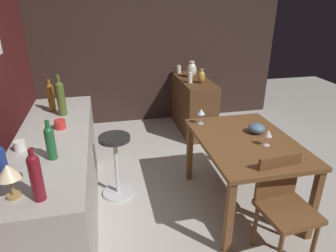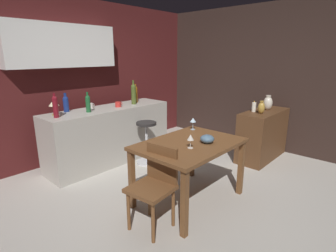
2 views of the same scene
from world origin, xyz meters
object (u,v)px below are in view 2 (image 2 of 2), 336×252
at_px(dining_table, 190,150).
at_px(pillar_candle_short, 268,103).
at_px(wine_bottle_ruby, 55,106).
at_px(wine_bottle_cobalt, 66,103).
at_px(sideboard_cabinet, 263,135).
at_px(pillar_candle_tall, 254,107).
at_px(bar_stool, 147,142).
at_px(wine_bottle_amber, 136,94).
at_px(vase_ceramic_ivory, 268,103).
at_px(wine_bottle_olive, 134,93).
at_px(wine_bottle_green, 88,103).
at_px(wine_glass_left, 193,120).
at_px(chair_near_window, 155,183).
at_px(counter_lamp, 54,104).
at_px(cup_white, 90,106).
at_px(cup_red, 118,104).
at_px(wine_glass_right, 191,138).
at_px(fruit_bowl, 207,139).
at_px(vase_brass, 261,108).

bearing_deg(dining_table, pillar_candle_short, 1.43).
height_order(wine_bottle_ruby, wine_bottle_cobalt, wine_bottle_ruby).
xyz_separation_m(sideboard_cabinet, pillar_candle_tall, (-0.18, 0.12, 0.49)).
bearing_deg(wine_bottle_ruby, pillar_candle_short, -27.52).
height_order(bar_stool, wine_bottle_amber, wine_bottle_amber).
height_order(wine_bottle_amber, pillar_candle_tall, wine_bottle_amber).
height_order(wine_bottle_ruby, vase_ceramic_ivory, wine_bottle_ruby).
bearing_deg(wine_bottle_amber, wine_bottle_ruby, -175.75).
bearing_deg(wine_bottle_olive, wine_bottle_green, -179.30).
xyz_separation_m(wine_glass_left, wine_bottle_green, (-0.74, 1.37, 0.17)).
relative_size(wine_glass_left, wine_bottle_amber, 0.50).
height_order(chair_near_window, wine_bottle_cobalt, wine_bottle_cobalt).
relative_size(counter_lamp, pillar_candle_tall, 1.22).
bearing_deg(wine_bottle_amber, cup_white, 170.71).
xyz_separation_m(bar_stool, cup_red, (-0.18, 0.46, 0.57)).
relative_size(wine_glass_left, wine_bottle_olive, 0.40).
relative_size(wine_glass_right, vase_ceramic_ivory, 0.63).
xyz_separation_m(chair_near_window, wine_bottle_olive, (1.23, 1.73, 0.62)).
distance_m(wine_glass_left, wine_glass_right, 0.74).
relative_size(sideboard_cabinet, fruit_bowl, 6.85).
distance_m(wine_bottle_green, pillar_candle_short, 3.10).
relative_size(chair_near_window, counter_lamp, 3.83).
height_order(sideboard_cabinet, wine_bottle_ruby, wine_bottle_ruby).
bearing_deg(vase_brass, wine_bottle_ruby, 143.93).
relative_size(wine_bottle_green, pillar_candle_tall, 1.66).
bearing_deg(chair_near_window, pillar_candle_short, 1.98).
height_order(wine_glass_left, pillar_candle_tall, pillar_candle_tall).
bearing_deg(fruit_bowl, wine_glass_right, 172.31).
height_order(chair_near_window, wine_glass_right, wine_glass_right).
xyz_separation_m(chair_near_window, wine_bottle_amber, (1.37, 1.84, 0.58)).
height_order(wine_bottle_cobalt, cup_red, wine_bottle_cobalt).
bearing_deg(wine_bottle_cobalt, bar_stool, -38.63).
bearing_deg(wine_glass_left, cup_red, 97.95).
bearing_deg(vase_ceramic_ivory, vase_brass, -173.34).
xyz_separation_m(bar_stool, wine_bottle_green, (-0.72, 0.46, 0.67)).
xyz_separation_m(chair_near_window, vase_ceramic_ivory, (2.66, -0.02, 0.47)).
height_order(chair_near_window, wine_glass_left, wine_glass_left).
bearing_deg(cup_white, vase_ceramic_ivory, -43.14).
relative_size(chair_near_window, pillar_candle_tall, 4.68).
bearing_deg(wine_glass_right, wine_bottle_cobalt, 99.06).
distance_m(dining_table, counter_lamp, 2.01).
xyz_separation_m(cup_white, counter_lamp, (-0.62, -0.09, 0.13)).
bearing_deg(counter_lamp, wine_bottle_cobalt, 25.78).
relative_size(sideboard_cabinet, bar_stool, 1.60).
bearing_deg(wine_glass_right, cup_white, 88.32).
bearing_deg(dining_table, counter_lamp, 110.94).
xyz_separation_m(sideboard_cabinet, wine_bottle_cobalt, (-2.41, 2.02, 0.62)).
xyz_separation_m(dining_table, pillar_candle_short, (2.36, 0.06, 0.23)).
relative_size(dining_table, vase_ceramic_ivory, 4.93).
height_order(dining_table, wine_bottle_olive, wine_bottle_olive).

